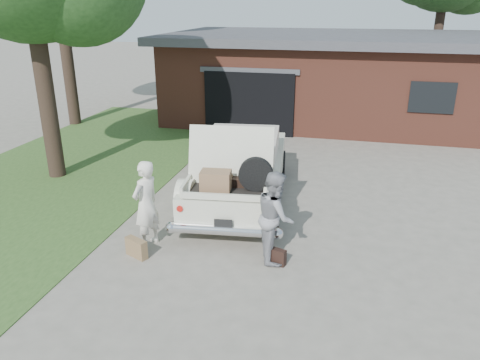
# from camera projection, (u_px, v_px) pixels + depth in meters

# --- Properties ---
(ground) EXTENTS (90.00, 90.00, 0.00)m
(ground) POSITION_uv_depth(u_px,v_px,m) (233.00, 242.00, 9.26)
(ground) COLOR gray
(ground) RESTS_ON ground
(grass_strip) EXTENTS (6.00, 16.00, 0.02)m
(grass_strip) POSITION_uv_depth(u_px,v_px,m) (72.00, 170.00, 13.21)
(grass_strip) COLOR #2D4C1E
(grass_strip) RESTS_ON ground
(house) EXTENTS (12.80, 7.80, 3.30)m
(house) POSITION_uv_depth(u_px,v_px,m) (328.00, 76.00, 18.85)
(house) COLOR brown
(house) RESTS_ON ground
(sedan) EXTENTS (2.62, 5.45, 2.14)m
(sedan) POSITION_uv_depth(u_px,v_px,m) (240.00, 168.00, 11.09)
(sedan) COLOR beige
(sedan) RESTS_ON ground
(woman_left) EXTENTS (0.59, 0.73, 1.73)m
(woman_left) POSITION_uv_depth(u_px,v_px,m) (146.00, 204.00, 8.86)
(woman_left) COLOR silver
(woman_left) RESTS_ON ground
(woman_right) EXTENTS (0.85, 0.97, 1.70)m
(woman_right) POSITION_uv_depth(u_px,v_px,m) (275.00, 216.00, 8.41)
(woman_right) COLOR gray
(woman_right) RESTS_ON ground
(suitcase_left) EXTENTS (0.49, 0.33, 0.36)m
(suitcase_left) POSITION_uv_depth(u_px,v_px,m) (136.00, 248.00, 8.68)
(suitcase_left) COLOR olive
(suitcase_left) RESTS_ON ground
(suitcase_right) EXTENTS (0.41, 0.24, 0.31)m
(suitcase_right) POSITION_uv_depth(u_px,v_px,m) (275.00, 256.00, 8.45)
(suitcase_right) COLOR black
(suitcase_right) RESTS_ON ground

